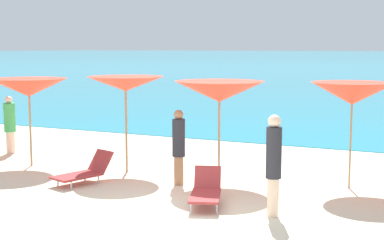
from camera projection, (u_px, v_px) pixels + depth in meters
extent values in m
cube|color=beige|center=(301.00, 143.00, 19.18)|extent=(50.00, 100.00, 0.30)
cylinder|color=#9E7F59|center=(30.00, 125.00, 14.75)|extent=(0.06, 0.06, 2.17)
cone|color=red|center=(29.00, 88.00, 14.63)|extent=(1.96, 1.96, 0.47)
sphere|color=#9E7F59|center=(29.00, 82.00, 14.61)|extent=(0.07, 0.07, 0.07)
cylinder|color=#9E7F59|center=(126.00, 127.00, 13.96)|extent=(0.06, 0.06, 2.29)
cone|color=red|center=(126.00, 84.00, 13.83)|extent=(1.87, 1.87, 0.36)
sphere|color=#9E7F59|center=(126.00, 79.00, 13.81)|extent=(0.07, 0.07, 0.07)
cylinder|color=#9E7F59|center=(219.00, 135.00, 12.93)|extent=(0.05, 0.05, 2.21)
cone|color=red|center=(219.00, 92.00, 12.80)|extent=(2.22, 2.22, 0.47)
sphere|color=#9E7F59|center=(219.00, 85.00, 12.78)|extent=(0.07, 0.07, 0.07)
cylinder|color=#9E7F59|center=(351.00, 139.00, 12.35)|extent=(0.04, 0.04, 2.21)
cone|color=red|center=(352.00, 94.00, 12.23)|extent=(1.84, 1.84, 0.49)
sphere|color=#9E7F59|center=(353.00, 87.00, 12.21)|extent=(0.07, 0.07, 0.07)
cube|color=#A53333|center=(76.00, 176.00, 12.77)|extent=(0.90, 1.19, 0.05)
cube|color=#A53333|center=(101.00, 161.00, 13.23)|extent=(0.66, 0.52, 0.50)
cylinder|color=silver|center=(58.00, 182.00, 12.73)|extent=(0.04, 0.04, 0.18)
cylinder|color=silver|center=(71.00, 185.00, 12.38)|extent=(0.04, 0.04, 0.18)
cylinder|color=silver|center=(85.00, 176.00, 13.26)|extent=(0.04, 0.04, 0.18)
cylinder|color=silver|center=(98.00, 180.00, 12.91)|extent=(0.04, 0.04, 0.18)
cube|color=#A53333|center=(205.00, 196.00, 10.93)|extent=(0.89, 1.20, 0.05)
cube|color=#A53333|center=(208.00, 177.00, 11.55)|extent=(0.60, 0.45, 0.45)
cylinder|color=silver|center=(191.00, 207.00, 10.64)|extent=(0.04, 0.04, 0.22)
cylinder|color=silver|center=(217.00, 208.00, 10.60)|extent=(0.04, 0.04, 0.22)
cylinder|color=silver|center=(195.00, 197.00, 11.38)|extent=(0.04, 0.04, 0.22)
cylinder|color=silver|center=(219.00, 197.00, 11.34)|extent=(0.04, 0.04, 0.22)
cylinder|color=beige|center=(11.00, 143.00, 16.56)|extent=(0.25, 0.25, 0.64)
cylinder|color=#3FB259|center=(10.00, 117.00, 16.46)|extent=(0.33, 0.33, 0.84)
sphere|color=beige|center=(9.00, 100.00, 16.40)|extent=(0.21, 0.21, 0.21)
cylinder|color=beige|center=(273.00, 197.00, 10.37)|extent=(0.21, 0.21, 0.72)
cylinder|color=#26262D|center=(274.00, 153.00, 10.26)|extent=(0.28, 0.28, 0.94)
sphere|color=beige|center=(274.00, 121.00, 10.19)|extent=(0.23, 0.23, 0.23)
cylinder|color=#A3704C|center=(179.00, 170.00, 12.79)|extent=(0.22, 0.22, 0.65)
cylinder|color=#26262D|center=(179.00, 138.00, 12.69)|extent=(0.29, 0.29, 0.85)
sphere|color=#A3704C|center=(179.00, 115.00, 12.63)|extent=(0.21, 0.21, 0.21)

